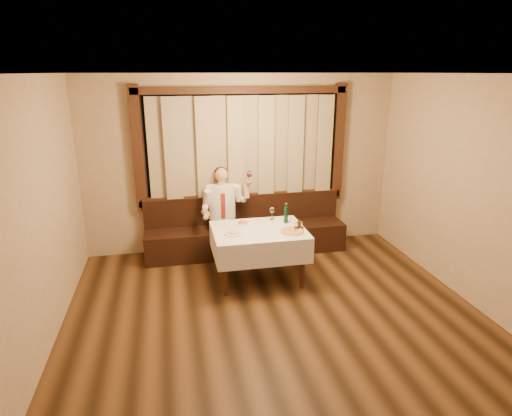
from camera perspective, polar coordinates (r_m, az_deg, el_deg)
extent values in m
cube|color=black|center=(4.77, 4.92, -18.62)|extent=(5.00, 6.00, 0.01)
cube|color=silver|center=(3.85, 6.06, 17.37)|extent=(5.00, 6.00, 0.01)
cube|color=tan|center=(6.91, -1.87, 5.88)|extent=(5.00, 0.01, 2.80)
cube|color=tan|center=(4.15, -29.84, -4.70)|extent=(0.01, 6.00, 2.80)
cube|color=black|center=(6.84, -1.87, 8.31)|extent=(3.00, 0.02, 1.60)
cube|color=orange|center=(6.80, -7.67, 5.54)|extent=(0.50, 0.01, 0.40)
cube|color=black|center=(6.99, -1.74, 1.37)|extent=(3.30, 0.12, 0.10)
cube|color=black|center=(6.71, -1.88, 15.43)|extent=(3.30, 0.12, 0.10)
cube|color=black|center=(6.72, -15.49, 7.51)|extent=(0.16, 0.12, 1.90)
cube|color=black|center=(7.25, 10.89, 8.54)|extent=(0.16, 0.12, 1.90)
cube|color=#8A7458|center=(6.74, -1.72, 8.17)|extent=(2.90, 0.08, 1.55)
cube|color=black|center=(6.95, -1.31, -4.17)|extent=(3.20, 0.60, 0.45)
cube|color=black|center=(7.02, -1.70, -0.05)|extent=(3.20, 0.12, 0.45)
cube|color=black|center=(6.95, -1.72, 1.88)|extent=(3.20, 0.14, 0.04)
cylinder|color=black|center=(5.61, -4.06, -8.37)|extent=(0.06, 0.06, 0.71)
cylinder|color=black|center=(5.82, 6.22, -7.42)|extent=(0.06, 0.06, 0.71)
cylinder|color=black|center=(6.28, -4.99, -5.45)|extent=(0.06, 0.06, 0.71)
cylinder|color=black|center=(6.47, 4.22, -4.71)|extent=(0.06, 0.06, 0.71)
cube|color=black|center=(5.87, 0.40, -3.09)|extent=(1.20, 0.90, 0.04)
cube|color=silver|center=(5.87, 0.40, -2.88)|extent=(1.26, 0.96, 0.01)
cube|color=silver|center=(5.50, 1.45, -6.31)|extent=(1.26, 0.01, 0.35)
cube|color=silver|center=(6.37, -0.51, -2.87)|extent=(1.26, 0.01, 0.35)
cube|color=silver|center=(5.84, -5.68, -4.92)|extent=(0.01, 0.96, 0.35)
cube|color=silver|center=(6.09, 6.22, -3.98)|extent=(0.01, 0.96, 0.35)
cylinder|color=white|center=(5.78, 4.83, -3.18)|extent=(0.33, 0.33, 0.01)
cylinder|color=#C05C1C|center=(5.78, 4.83, -3.09)|extent=(0.30, 0.30, 0.01)
torus|color=tan|center=(5.78, 4.83, -3.05)|extent=(0.32, 0.32, 0.02)
sphere|color=black|center=(5.78, 4.50, -2.95)|extent=(0.02, 0.02, 0.02)
sphere|color=black|center=(5.78, 5.23, -3.00)|extent=(0.02, 0.02, 0.02)
cylinder|color=white|center=(6.07, -1.77, -2.08)|extent=(0.23, 0.23, 0.01)
ellipsoid|color=#BA531D|center=(6.05, -1.77, -1.72)|extent=(0.14, 0.14, 0.07)
cylinder|color=white|center=(5.71, -2.89, -3.39)|extent=(0.27, 0.27, 0.02)
ellipsoid|color=beige|center=(5.69, -2.90, -2.96)|extent=(0.17, 0.17, 0.08)
cylinder|color=#0E4429|center=(6.09, 4.02, -0.93)|extent=(0.06, 0.06, 0.24)
cylinder|color=#0E4429|center=(6.05, 4.05, 0.30)|extent=(0.03, 0.03, 0.05)
cylinder|color=silver|center=(6.04, 4.05, 0.58)|extent=(0.03, 0.03, 0.01)
cylinder|color=white|center=(6.26, 2.12, -1.50)|extent=(0.06, 0.06, 0.01)
cylinder|color=white|center=(6.24, 2.13, -1.06)|extent=(0.01, 0.01, 0.10)
ellipsoid|color=white|center=(6.21, 2.14, -0.28)|extent=(0.07, 0.07, 0.08)
cube|color=black|center=(5.88, 5.70, -2.68)|extent=(0.12, 0.06, 0.04)
cube|color=black|center=(5.86, 5.72, -2.10)|extent=(0.02, 0.06, 0.09)
cylinder|color=white|center=(5.86, 5.39, -2.30)|extent=(0.03, 0.03, 0.07)
cylinder|color=silver|center=(5.84, 5.40, -1.94)|extent=(0.03, 0.03, 0.01)
cylinder|color=white|center=(5.88, 6.03, -2.25)|extent=(0.03, 0.03, 0.07)
cylinder|color=silver|center=(5.86, 6.04, -1.89)|extent=(0.03, 0.03, 0.01)
cube|color=black|center=(6.68, -4.32, -2.36)|extent=(0.40, 0.45, 0.16)
cube|color=black|center=(6.58, -4.95, -5.55)|extent=(0.11, 0.12, 0.45)
cube|color=black|center=(6.61, -3.06, -5.41)|extent=(0.11, 0.12, 0.45)
ellipsoid|color=white|center=(6.71, -4.55, 0.86)|extent=(0.42, 0.26, 0.54)
cube|color=maroon|center=(6.59, -4.40, 0.28)|extent=(0.06, 0.01, 0.40)
cylinder|color=tan|center=(6.63, -4.62, 3.41)|extent=(0.10, 0.10, 0.08)
sphere|color=tan|center=(6.60, -4.65, 4.49)|extent=(0.21, 0.21, 0.21)
ellipsoid|color=black|center=(6.62, -4.69, 4.80)|extent=(0.21, 0.21, 0.16)
sphere|color=white|center=(6.63, -6.30, 2.56)|extent=(0.13, 0.13, 0.13)
sphere|color=white|center=(6.68, -2.91, 2.76)|extent=(0.13, 0.13, 0.13)
sphere|color=tan|center=(6.33, -6.73, -1.29)|extent=(0.08, 0.08, 0.08)
sphere|color=tan|center=(6.52, -0.97, 3.57)|extent=(0.10, 0.10, 0.10)
cylinder|color=white|center=(6.48, -0.92, 3.85)|extent=(0.01, 0.01, 0.11)
ellipsoid|color=white|center=(6.46, -0.92, 4.58)|extent=(0.08, 0.08, 0.10)
ellipsoid|color=#4C070F|center=(6.46, -0.92, 4.41)|extent=(0.07, 0.07, 0.06)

